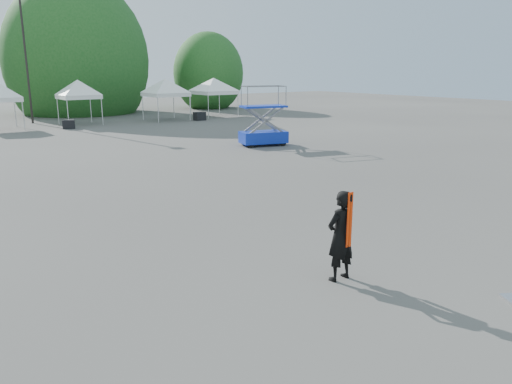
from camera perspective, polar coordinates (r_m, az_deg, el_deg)
ground at (r=12.02m, az=-3.06°, el=-6.26°), size 120.00×120.00×0.00m
light_pole_east at (r=42.45m, az=-24.90°, el=14.57°), size 0.60×0.25×9.80m
tree_mid_e at (r=50.75m, az=-19.76°, el=13.96°), size 5.12×5.12×7.79m
tree_far_e at (r=54.31m, az=-5.45°, el=13.36°), size 3.84×3.84×5.84m
tent_f at (r=40.07m, az=-19.72°, el=11.61°), size 3.82×3.82×3.88m
tent_g at (r=41.79m, az=-10.34°, el=12.26°), size 4.29×4.29×3.88m
tent_h at (r=44.83m, az=-4.87°, el=12.53°), size 4.59×4.59×3.88m
man at (r=10.05m, az=9.65°, el=-4.96°), size 0.68×0.46×1.85m
scissor_lift at (r=27.44m, az=0.86°, el=8.70°), size 2.75×1.89×3.23m
crate_mid at (r=37.76m, az=-20.62°, el=7.25°), size 0.96×0.86×0.62m
crate_east at (r=41.44m, az=-6.47°, el=8.60°), size 0.91×0.74×0.67m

